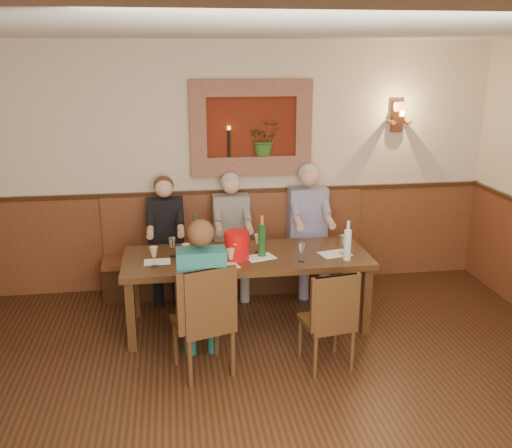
{
  "coord_description": "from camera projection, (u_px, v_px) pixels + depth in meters",
  "views": [
    {
      "loc": [
        -0.68,
        -3.38,
        2.65
      ],
      "look_at": [
        0.1,
        1.9,
        1.05
      ],
      "focal_mm": 40.0,
      "sensor_mm": 36.0,
      "label": 1
    }
  ],
  "objects": [
    {
      "name": "ground_plane",
      "position": [
        281.0,
        441.0,
        4.06
      ],
      "size": [
        6.0,
        6.0,
        0.0
      ],
      "primitive_type": "plane",
      "color": "black",
      "rests_on": "ground"
    },
    {
      "name": "wine_glass_6",
      "position": [
        258.0,
        244.0,
        5.64
      ],
      "size": [
        0.08,
        0.08,
        0.19
      ],
      "primitive_type": null,
      "color": "#DCC383",
      "rests_on": "dining_table"
    },
    {
      "name": "chair_near_right",
      "position": [
        327.0,
        338.0,
        4.98
      ],
      "size": [
        0.46,
        0.46,
        0.91
      ],
      "rotation": [
        0.0,
        0.0,
        0.16
      ],
      "color": "#371E10",
      "rests_on": "ground"
    },
    {
      "name": "wine_glass_5",
      "position": [
        231.0,
        259.0,
        5.22
      ],
      "size": [
        0.08,
        0.08,
        0.19
      ],
      "primitive_type": null,
      "color": "#DCC383",
      "rests_on": "dining_table"
    },
    {
      "name": "room_shell",
      "position": [
        285.0,
        182.0,
        3.52
      ],
      "size": [
        6.04,
        6.04,
        2.82
      ],
      "color": "beige",
      "rests_on": "ground"
    },
    {
      "name": "wine_bottle_green_a",
      "position": [
        262.0,
        239.0,
        5.53
      ],
      "size": [
        0.1,
        0.1,
        0.41
      ],
      "rotation": [
        0.0,
        0.0,
        0.37
      ],
      "color": "#19471E",
      "rests_on": "dining_table"
    },
    {
      "name": "spittoon_bucket",
      "position": [
        237.0,
        245.0,
        5.46
      ],
      "size": [
        0.31,
        0.31,
        0.27
      ],
      "primitive_type": "cylinder",
      "rotation": [
        0.0,
        0.0,
        -0.34
      ],
      "color": "red",
      "rests_on": "dining_table"
    },
    {
      "name": "bench",
      "position": [
        236.0,
        262.0,
        6.62
      ],
      "size": [
        3.0,
        0.45,
        1.11
      ],
      "color": "#381E0F",
      "rests_on": "ground"
    },
    {
      "name": "person_chair_front",
      "position": [
        202.0,
        308.0,
        4.85
      ],
      "size": [
        0.4,
        0.5,
        1.39
      ],
      "color": "#1A4E5D",
      "rests_on": "ground"
    },
    {
      "name": "tasting_sheet_c",
      "position": [
        335.0,
        254.0,
        5.63
      ],
      "size": [
        0.33,
        0.27,
        0.0
      ],
      "primitive_type": "cube",
      "rotation": [
        0.0,
        0.0,
        0.22
      ],
      "color": "white",
      "rests_on": "dining_table"
    },
    {
      "name": "dining_table",
      "position": [
        247.0,
        262.0,
        5.62
      ],
      "size": [
        2.4,
        0.9,
        0.75
      ],
      "color": "#371E10",
      "rests_on": "ground"
    },
    {
      "name": "wine_glass_0",
      "position": [
        236.0,
        252.0,
        5.39
      ],
      "size": [
        0.08,
        0.08,
        0.19
      ],
      "primitive_type": null,
      "color": "#DCC383",
      "rests_on": "dining_table"
    },
    {
      "name": "tasting_sheet_b",
      "position": [
        260.0,
        257.0,
        5.53
      ],
      "size": [
        0.32,
        0.27,
        0.0
      ],
      "primitive_type": "cube",
      "rotation": [
        0.0,
        0.0,
        0.31
      ],
      "color": "white",
      "rests_on": "dining_table"
    },
    {
      "name": "wall_sconce",
      "position": [
        398.0,
        118.0,
        6.55
      ],
      "size": [
        0.25,
        0.2,
        0.35
      ],
      "color": "brown",
      "rests_on": "ground"
    },
    {
      "name": "tasting_sheet_d",
      "position": [
        225.0,
        266.0,
        5.3
      ],
      "size": [
        0.28,
        0.23,
        0.0
      ],
      "primitive_type": "cube",
      "rotation": [
        0.0,
        0.0,
        0.26
      ],
      "color": "white",
      "rests_on": "dining_table"
    },
    {
      "name": "wine_glass_4",
      "position": [
        186.0,
        254.0,
        5.35
      ],
      "size": [
        0.08,
        0.08,
        0.19
      ],
      "primitive_type": null,
      "color": "#DCC383",
      "rests_on": "dining_table"
    },
    {
      "name": "water_bottle",
      "position": [
        348.0,
        244.0,
        5.43
      ],
      "size": [
        0.1,
        0.1,
        0.39
      ],
      "rotation": [
        0.0,
        0.0,
        0.43
      ],
      "color": "silver",
      "rests_on": "dining_table"
    },
    {
      "name": "person_bench_mid",
      "position": [
        232.0,
        245.0,
        6.44
      ],
      "size": [
        0.41,
        0.5,
        1.39
      ],
      "color": "#585451",
      "rests_on": "ground"
    },
    {
      "name": "wine_glass_7",
      "position": [
        172.0,
        247.0,
        5.53
      ],
      "size": [
        0.08,
        0.08,
        0.19
      ],
      "primitive_type": null,
      "color": "white",
      "rests_on": "dining_table"
    },
    {
      "name": "wine_glass_1",
      "position": [
        154.0,
        257.0,
        5.27
      ],
      "size": [
        0.08,
        0.08,
        0.19
      ],
      "primitive_type": null,
      "color": "#DCC383",
      "rests_on": "dining_table"
    },
    {
      "name": "wainscoting",
      "position": [
        282.0,
        368.0,
        3.89
      ],
      "size": [
        6.02,
        6.02,
        1.15
      ],
      "color": "brown",
      "rests_on": "ground"
    },
    {
      "name": "chair_near_left",
      "position": [
        204.0,
        341.0,
        4.87
      ],
      "size": [
        0.56,
        0.56,
        1.01
      ],
      "rotation": [
        0.0,
        0.0,
        0.3
      ],
      "color": "#371E10",
      "rests_on": "ground"
    },
    {
      "name": "wine_glass_2",
      "position": [
        301.0,
        252.0,
        5.4
      ],
      "size": [
        0.08,
        0.08,
        0.19
      ],
      "primitive_type": null,
      "color": "white",
      "rests_on": "dining_table"
    },
    {
      "name": "wine_bottle_green_b",
      "position": [
        196.0,
        237.0,
        5.62
      ],
      "size": [
        0.07,
        0.07,
        0.39
      ],
      "rotation": [
        0.0,
        0.0,
        -0.03
      ],
      "color": "#19471E",
      "rests_on": "dining_table"
    },
    {
      "name": "person_bench_left",
      "position": [
        167.0,
        249.0,
        6.34
      ],
      "size": [
        0.4,
        0.49,
        1.37
      ],
      "color": "black",
      "rests_on": "ground"
    },
    {
      "name": "tasting_sheet_a",
      "position": [
        157.0,
        262.0,
        5.41
      ],
      "size": [
        0.25,
        0.18,
        0.0
      ],
      "primitive_type": "cube",
      "rotation": [
        0.0,
        0.0,
        0.01
      ],
      "color": "white",
      "rests_on": "dining_table"
    },
    {
      "name": "person_bench_right",
      "position": [
        309.0,
        239.0,
        6.55
      ],
      "size": [
        0.44,
        0.54,
        1.46
      ],
      "color": "navy",
      "rests_on": "ground"
    },
    {
      "name": "wall_niche",
      "position": [
        255.0,
        132.0,
        6.37
      ],
      "size": [
        1.36,
        0.3,
        1.06
      ],
      "color": "#621D0E",
      "rests_on": "ground"
    },
    {
      "name": "wine_glass_3",
      "position": [
        342.0,
        245.0,
        5.61
      ],
      "size": [
        0.08,
        0.08,
        0.19
      ],
      "primitive_type": null,
      "color": "white",
      "rests_on": "dining_table"
    }
  ]
}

